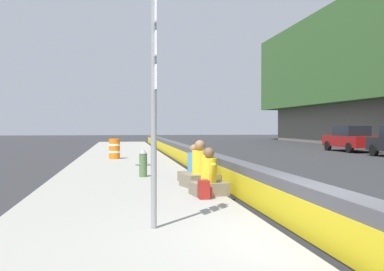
{
  "coord_description": "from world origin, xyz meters",
  "views": [
    {
      "loc": [
        -6.04,
        2.79,
        1.71
      ],
      "look_at": [
        9.87,
        0.32,
        1.37
      ],
      "focal_mm": 43.24,
      "sensor_mm": 36.0,
      "label": 1
    }
  ],
  "objects_px": {
    "backpack": "(204,190)",
    "construction_barrel": "(114,149)",
    "seated_person_foreground": "(209,180)",
    "route_sign_post": "(154,91)",
    "seated_person_middle": "(200,172)",
    "fire_hydrant": "(143,162)",
    "parked_car_midline": "(350,139)",
    "seated_person_rear": "(194,170)"
  },
  "relations": [
    {
      "from": "seated_person_middle",
      "to": "seated_person_foreground",
      "type": "bearing_deg",
      "value": 178.09
    },
    {
      "from": "backpack",
      "to": "route_sign_post",
      "type": "bearing_deg",
      "value": 154.82
    },
    {
      "from": "seated_person_middle",
      "to": "construction_barrel",
      "type": "xyz_separation_m",
      "value": [
        10.5,
        2.32,
        0.1
      ]
    },
    {
      "from": "backpack",
      "to": "construction_barrel",
      "type": "bearing_deg",
      "value": 9.39
    },
    {
      "from": "construction_barrel",
      "to": "backpack",
      "type": "bearing_deg",
      "value": -170.61
    },
    {
      "from": "fire_hydrant",
      "to": "seated_person_middle",
      "type": "relative_size",
      "value": 0.73
    },
    {
      "from": "seated_person_foreground",
      "to": "backpack",
      "type": "xyz_separation_m",
      "value": [
        -0.52,
        0.2,
        -0.14
      ]
    },
    {
      "from": "backpack",
      "to": "construction_barrel",
      "type": "relative_size",
      "value": 0.42
    },
    {
      "from": "seated_person_rear",
      "to": "seated_person_middle",
      "type": "bearing_deg",
      "value": 178.98
    },
    {
      "from": "fire_hydrant",
      "to": "construction_barrel",
      "type": "distance_m",
      "value": 8.09
    },
    {
      "from": "seated_person_rear",
      "to": "construction_barrel",
      "type": "distance_m",
      "value": 9.71
    },
    {
      "from": "fire_hydrant",
      "to": "seated_person_middle",
      "type": "xyz_separation_m",
      "value": [
        -2.46,
        -1.34,
        -0.07
      ]
    },
    {
      "from": "route_sign_post",
      "to": "parked_car_midline",
      "type": "distance_m",
      "value": 26.05
    },
    {
      "from": "seated_person_foreground",
      "to": "seated_person_middle",
      "type": "bearing_deg",
      "value": -1.91
    },
    {
      "from": "seated_person_rear",
      "to": "seated_person_foreground",
      "type": "bearing_deg",
      "value": 178.46
    },
    {
      "from": "route_sign_post",
      "to": "seated_person_rear",
      "type": "height_order",
      "value": "route_sign_post"
    },
    {
      "from": "seated_person_middle",
      "to": "route_sign_post",
      "type": "bearing_deg",
      "value": 162.1
    },
    {
      "from": "route_sign_post",
      "to": "seated_person_middle",
      "type": "height_order",
      "value": "route_sign_post"
    },
    {
      "from": "seated_person_foreground",
      "to": "seated_person_rear",
      "type": "bearing_deg",
      "value": -1.54
    },
    {
      "from": "parked_car_midline",
      "to": "seated_person_foreground",
      "type": "bearing_deg",
      "value": 144.45
    },
    {
      "from": "parked_car_midline",
      "to": "fire_hydrant",
      "type": "bearing_deg",
      "value": 134.97
    },
    {
      "from": "route_sign_post",
      "to": "seated_person_foreground",
      "type": "relative_size",
      "value": 3.33
    },
    {
      "from": "fire_hydrant",
      "to": "seated_person_middle",
      "type": "height_order",
      "value": "seated_person_middle"
    },
    {
      "from": "route_sign_post",
      "to": "parked_car_midline",
      "type": "height_order",
      "value": "route_sign_post"
    },
    {
      "from": "parked_car_midline",
      "to": "seated_person_middle",
      "type": "bearing_deg",
      "value": 142.23
    },
    {
      "from": "fire_hydrant",
      "to": "seated_person_foreground",
      "type": "bearing_deg",
      "value": -161.86
    },
    {
      "from": "seated_person_rear",
      "to": "parked_car_midline",
      "type": "bearing_deg",
      "value": -39.57
    },
    {
      "from": "seated_person_foreground",
      "to": "parked_car_midline",
      "type": "distance_m",
      "value": 22.52
    },
    {
      "from": "backpack",
      "to": "construction_barrel",
      "type": "xyz_separation_m",
      "value": [
        12.5,
        2.07,
        0.28
      ]
    },
    {
      "from": "route_sign_post",
      "to": "backpack",
      "type": "relative_size",
      "value": 9.0
    },
    {
      "from": "backpack",
      "to": "parked_car_midline",
      "type": "xyz_separation_m",
      "value": [
        18.84,
        -13.29,
        0.53
      ]
    },
    {
      "from": "route_sign_post",
      "to": "construction_barrel",
      "type": "xyz_separation_m",
      "value": [
        15.22,
        0.79,
        -1.61
      ]
    },
    {
      "from": "fire_hydrant",
      "to": "parked_car_midline",
      "type": "relative_size",
      "value": 0.19
    },
    {
      "from": "seated_person_middle",
      "to": "parked_car_midline",
      "type": "distance_m",
      "value": 21.29
    },
    {
      "from": "seated_person_rear",
      "to": "construction_barrel",
      "type": "xyz_separation_m",
      "value": [
        9.42,
        2.34,
        0.15
      ]
    },
    {
      "from": "route_sign_post",
      "to": "seated_person_rear",
      "type": "relative_size",
      "value": 3.43
    },
    {
      "from": "parked_car_midline",
      "to": "route_sign_post",
      "type": "bearing_deg",
      "value": 145.95
    },
    {
      "from": "route_sign_post",
      "to": "backpack",
      "type": "height_order",
      "value": "route_sign_post"
    },
    {
      "from": "route_sign_post",
      "to": "fire_hydrant",
      "type": "xyz_separation_m",
      "value": [
        7.18,
        -0.18,
        -1.65
      ]
    },
    {
      "from": "fire_hydrant",
      "to": "backpack",
      "type": "height_order",
      "value": "fire_hydrant"
    },
    {
      "from": "seated_person_middle",
      "to": "seated_person_rear",
      "type": "height_order",
      "value": "seated_person_middle"
    },
    {
      "from": "seated_person_rear",
      "to": "parked_car_midline",
      "type": "relative_size",
      "value": 0.23
    }
  ]
}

